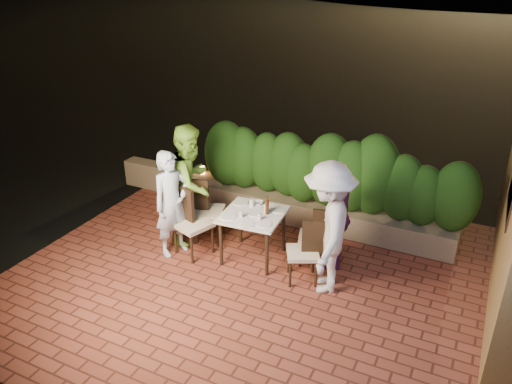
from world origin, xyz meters
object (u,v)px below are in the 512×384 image
Objects in this scene: chair_right_back at (313,236)px; beer_bottle at (267,205)px; chair_left_front at (193,223)px; diner_white at (328,228)px; chair_left_back at (208,210)px; diner_blue at (172,204)px; diner_purple at (337,216)px; bowl at (258,203)px; chair_right_front at (303,251)px; parapet_lamp at (202,170)px; diner_green at (191,183)px; dining_table at (253,236)px.

beer_bottle is at bearing 0.94° from chair_right_back.
chair_left_front is 2.11m from diner_white.
chair_right_back is 0.80m from diner_white.
diner_blue is at bearing -133.03° from chair_left_back.
diner_purple is (2.00, 0.66, 0.27)m from chair_left_front.
chair_right_front is at bearing -28.72° from bowl.
diner_white reaches higher than beer_bottle.
chair_left_back is at bearing -14.20° from chair_right_back.
diner_blue is 2.36m from diner_white.
chair_right_front is at bearing -31.89° from parapet_lamp.
parapet_lamp is (-2.61, 1.62, 0.11)m from chair_right_front.
chair_right_front is (0.68, -0.29, -0.43)m from beer_bottle.
diner_purple is (0.27, 0.59, 0.34)m from chair_right_front.
chair_left_front is 0.67m from diner_green.
dining_table is 0.54× the size of diner_purple.
diner_white is at bearing -12.15° from diner_purple.
chair_right_front is (1.76, -0.41, -0.05)m from chair_left_back.
bowl is 1.21m from diner_purple.
diner_white is (1.28, -0.53, 0.15)m from bowl.
diner_green is at bearing -13.52° from chair_right_back.
chair_right_back is at bearing -1.19° from bowl.
chair_right_front is 2.10m from diner_green.
diner_purple is at bearing -19.74° from parapet_lamp.
chair_left_front is 0.42m from diner_blue.
bowl is at bearing 103.33° from dining_table.
dining_table is 0.92m from chair_left_back.
chair_left_front reaches higher than bowl.
dining_table is 0.89m from chair_right_front.
chair_left_back is (-0.03, 0.48, -0.01)m from chair_left_front.
chair_left_back is 0.70m from diner_blue.
diner_purple is at bearing -13.37° from chair_left_back.
diner_green is (-2.01, 0.37, 0.48)m from chair_right_front.
diner_green is at bearing 176.44° from beer_bottle.
beer_bottle is at bearing -34.69° from parapet_lamp.
diner_white is at bearing -106.70° from diner_green.
bowl is 0.08× the size of diner_green.
diner_green is (-0.29, 0.44, 0.41)m from chair_left_front.
chair_left_back is 7.30× the size of parapet_lamp.
dining_table is 1.29m from diner_blue.
beer_bottle is at bearing -24.91° from chair_left_back.
chair_left_front is 1.79m from chair_right_back.
parapet_lamp is (-2.58, 1.13, 0.13)m from chair_right_back.
diner_green is (-0.26, -0.04, 0.43)m from chair_left_back.
chair_left_back is 0.62× the size of diner_blue.
diner_white reaches higher than diner_purple.
diner_green reaches higher than parapet_lamp.
bowl is 0.09× the size of diner_white.
chair_left_front reaches higher than dining_table.
diner_white reaches higher than chair_right_back.
bowl is (-0.26, 0.23, -0.12)m from beer_bottle.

